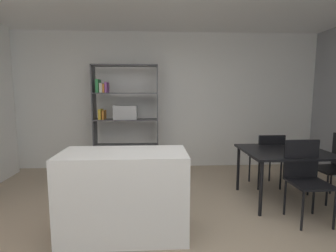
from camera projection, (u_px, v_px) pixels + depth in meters
The scene contains 7 objects.
ground_plane at pixel (159, 240), 2.72m from camera, with size 9.26×9.26×0.00m, color tan.
back_partition at pixel (156, 101), 5.29m from camera, with size 6.74×0.06×2.74m, color white.
kitchen_island at pixel (124, 194), 2.79m from camera, with size 1.34×0.65×0.92m, color white.
open_bookshelf at pixel (122, 119), 4.95m from camera, with size 1.23×0.35×2.06m.
dining_table at pixel (285, 155), 3.63m from camera, with size 1.14×0.99×0.74m.
dining_chair_far at pixel (268, 155), 4.17m from camera, with size 0.42×0.45×0.89m.
dining_chair_near at pixel (305, 173), 3.14m from camera, with size 0.44×0.45×0.96m.
Camera 1 is at (-0.05, -2.54, 1.55)m, focal length 27.58 mm.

